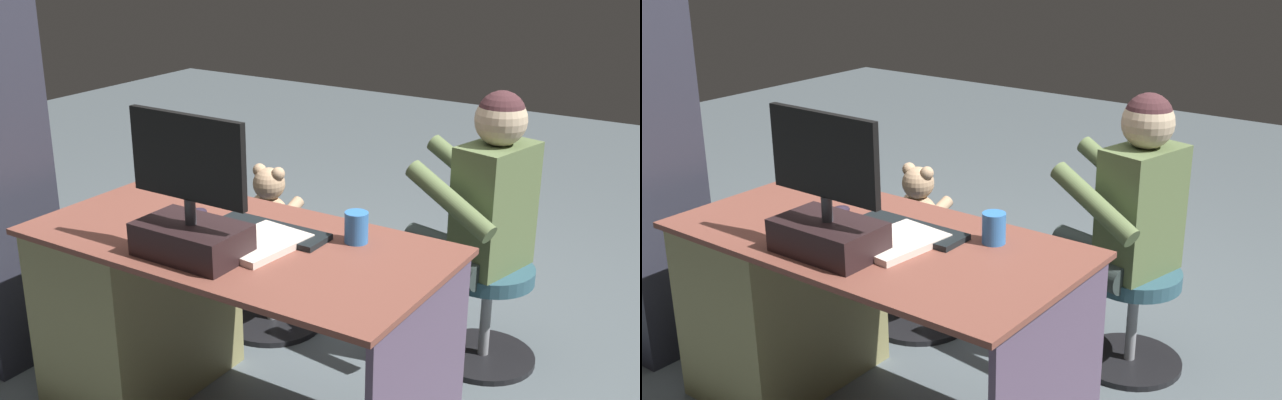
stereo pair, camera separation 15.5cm
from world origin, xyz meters
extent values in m
plane|color=#505A5F|center=(0.00, 0.00, 0.00)|extent=(10.00, 10.00, 0.00)
cube|color=brown|center=(0.00, 0.38, 0.71)|extent=(1.45, 0.73, 0.02)
cube|color=olive|center=(0.48, 0.38, 0.35)|extent=(0.46, 0.67, 0.70)
cube|color=#54425B|center=(-0.70, 0.38, 0.35)|extent=(0.02, 0.65, 0.70)
cube|color=black|center=(0.02, 0.57, 0.77)|extent=(0.35, 0.22, 0.11)
cylinder|color=#333338|center=(0.02, 0.57, 0.87)|extent=(0.04, 0.04, 0.08)
cube|color=black|center=(0.02, 0.57, 1.05)|extent=(0.44, 0.02, 0.27)
cube|color=black|center=(0.02, 0.56, 1.05)|extent=(0.41, 0.00, 0.25)
cube|color=black|center=(-0.07, 0.28, 0.73)|extent=(0.42, 0.14, 0.02)
ellipsoid|color=#281F2E|center=(0.23, 0.31, 0.74)|extent=(0.06, 0.10, 0.04)
cylinder|color=#3372BF|center=(-0.36, 0.19, 0.77)|extent=(0.08, 0.08, 0.11)
cube|color=black|center=(0.32, 0.39, 0.73)|extent=(0.07, 0.16, 0.02)
cube|color=beige|center=(-0.12, 0.40, 0.73)|extent=(0.25, 0.32, 0.02)
cylinder|color=black|center=(0.34, -0.28, 0.01)|extent=(0.46, 0.46, 0.03)
cylinder|color=gray|center=(0.34, -0.28, 0.19)|extent=(0.04, 0.04, 0.34)
cylinder|color=navy|center=(0.34, -0.28, 0.39)|extent=(0.36, 0.36, 0.06)
ellipsoid|color=tan|center=(0.34, -0.28, 0.52)|extent=(0.18, 0.15, 0.19)
sphere|color=tan|center=(0.34, -0.28, 0.67)|extent=(0.14, 0.14, 0.14)
sphere|color=beige|center=(0.34, -0.34, 0.66)|extent=(0.05, 0.05, 0.05)
sphere|color=tan|center=(0.29, -0.28, 0.72)|extent=(0.06, 0.06, 0.06)
sphere|color=tan|center=(0.39, -0.28, 0.72)|extent=(0.06, 0.06, 0.06)
cylinder|color=tan|center=(0.25, -0.31, 0.56)|extent=(0.05, 0.14, 0.09)
cylinder|color=tan|center=(0.43, -0.31, 0.56)|extent=(0.05, 0.14, 0.09)
cylinder|color=tan|center=(0.29, -0.38, 0.45)|extent=(0.06, 0.11, 0.06)
cylinder|color=tan|center=(0.39, -0.38, 0.45)|extent=(0.06, 0.11, 0.06)
cylinder|color=black|center=(-0.58, -0.50, 0.01)|extent=(0.43, 0.43, 0.03)
cylinder|color=gray|center=(-0.58, -0.50, 0.19)|extent=(0.04, 0.04, 0.34)
cylinder|color=#2E5261|center=(-0.58, -0.50, 0.39)|extent=(0.36, 0.36, 0.06)
cube|color=#586940|center=(-0.58, -0.50, 0.68)|extent=(0.27, 0.36, 0.51)
sphere|color=tan|center=(-0.58, -0.50, 1.02)|extent=(0.20, 0.20, 0.20)
sphere|color=#422428|center=(-0.58, -0.50, 1.04)|extent=(0.18, 0.18, 0.18)
cylinder|color=#586940|center=(-0.49, -0.27, 0.75)|extent=(0.41, 0.17, 0.24)
cylinder|color=#586940|center=(-0.40, -0.66, 0.75)|extent=(0.41, 0.17, 0.24)
cylinder|color=#2D3735|center=(-0.42, -0.37, 0.44)|extent=(0.40, 0.20, 0.11)
cylinder|color=#2D3735|center=(-0.23, -0.32, 0.21)|extent=(0.10, 0.10, 0.42)
cylinder|color=#2D3735|center=(-0.38, -0.54, 0.44)|extent=(0.40, 0.20, 0.11)
cylinder|color=#2D3735|center=(-0.19, -0.50, 0.21)|extent=(0.10, 0.10, 0.42)
camera|label=1|loc=(-1.58, 2.31, 1.74)|focal=44.53mm
camera|label=2|loc=(-1.71, 2.23, 1.74)|focal=44.53mm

